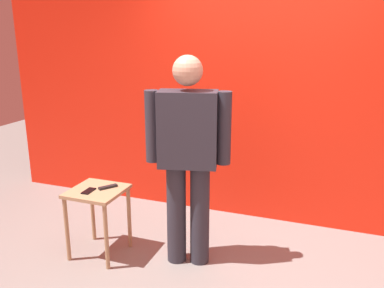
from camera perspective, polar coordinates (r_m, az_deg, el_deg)
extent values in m
cube|color=red|center=(4.26, 9.93, 7.59)|extent=(6.13, 0.12, 2.80)
cylinder|color=#2D2D38|center=(3.59, -2.19, -9.73)|extent=(0.20, 0.20, 0.89)
cylinder|color=#2D2D38|center=(3.57, 1.09, -9.88)|extent=(0.20, 0.20, 0.89)
cube|color=#2D2D38|center=(3.32, -0.59, 2.08)|extent=(0.52, 0.35, 0.63)
cube|color=red|center=(3.44, -0.34, 3.07)|extent=(0.13, 0.04, 0.53)
cube|color=#384C99|center=(3.45, -0.33, 2.79)|extent=(0.05, 0.02, 0.48)
cylinder|color=#2D2D38|center=(3.36, -5.56, 2.45)|extent=(0.14, 0.14, 0.60)
cylinder|color=#2D2D38|center=(3.30, 4.49, 2.20)|extent=(0.14, 0.14, 0.60)
sphere|color=tan|center=(3.24, -0.61, 10.23)|extent=(0.24, 0.24, 0.24)
cube|color=tan|center=(3.71, -13.15, -6.42)|extent=(0.46, 0.46, 0.03)
cylinder|color=tan|center=(3.80, -17.08, -11.35)|extent=(0.04, 0.04, 0.60)
cylinder|color=tan|center=(3.60, -11.88, -12.63)|extent=(0.04, 0.04, 0.60)
cylinder|color=tan|center=(4.09, -13.71, -9.11)|extent=(0.04, 0.04, 0.60)
cylinder|color=tan|center=(3.90, -8.76, -10.12)|extent=(0.04, 0.04, 0.60)
cube|color=black|center=(3.68, -14.25, -6.37)|extent=(0.08, 0.15, 0.01)
cube|color=black|center=(3.72, -11.65, -5.89)|extent=(0.13, 0.16, 0.02)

